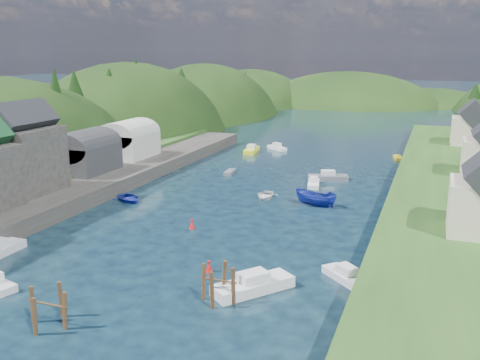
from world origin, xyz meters
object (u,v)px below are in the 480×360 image
at_px(channel_buoy_near, 209,267).
at_px(channel_buoy_far, 192,224).
at_px(piling_cluster_far, 218,287).
at_px(piling_cluster_near, 48,311).

xyz_separation_m(channel_buoy_near, channel_buoy_far, (-6.61, 10.42, 0.00)).
bearing_deg(piling_cluster_far, channel_buoy_near, 120.72).
height_order(piling_cluster_near, channel_buoy_far, piling_cluster_near).
bearing_deg(channel_buoy_near, piling_cluster_far, -59.28).
height_order(piling_cluster_far, channel_buoy_far, piling_cluster_far).
xyz_separation_m(piling_cluster_near, channel_buoy_far, (0.35, 23.20, -0.64)).
height_order(piling_cluster_near, channel_buoy_near, piling_cluster_near).
bearing_deg(piling_cluster_far, channel_buoy_far, 121.84).
bearing_deg(piling_cluster_near, piling_cluster_far, 37.73).
distance_m(piling_cluster_far, channel_buoy_near, 5.95).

